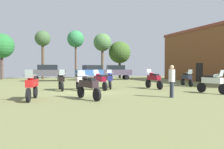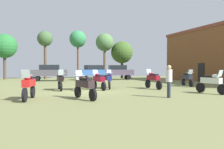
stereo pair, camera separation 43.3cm
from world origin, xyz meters
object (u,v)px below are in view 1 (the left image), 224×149
motorcycle_3 (110,79)px  motorcycle_10 (88,85)px  motorcycle_5 (100,80)px  motorcycle_11 (187,78)px  motorcycle_8 (213,82)px  tree_3 (76,39)px  motorcycle_12 (61,80)px  tree_1 (2,46)px  car_5 (116,71)px  motorcycle_7 (32,85)px  car_4 (92,71)px  car_3 (48,72)px  tree_4 (43,40)px  person_1 (172,79)px  motorcycle_1 (79,80)px  tree_6 (102,43)px  motorcycle_4 (154,79)px  tree_7 (120,52)px

motorcycle_3 → motorcycle_10: bearing=-102.9°
motorcycle_5 → motorcycle_11: size_ratio=0.98×
motorcycle_8 → tree_3: 24.53m
motorcycle_12 → motorcycle_5: bearing=168.3°
motorcycle_5 → tree_1: tree_1 is taller
motorcycle_5 → car_5: (6.44, 14.12, 0.46)m
motorcycle_7 → car_5: bearing=-109.2°
motorcycle_11 → car_4: (-5.07, 13.45, 0.45)m
motorcycle_8 → motorcycle_11: motorcycle_8 is taller
car_4 → motorcycle_11: bearing=-166.6°
motorcycle_11 → car_3: bearing=-37.7°
tree_1 → tree_4: bearing=-9.6°
motorcycle_5 → person_1: person_1 is taller
motorcycle_8 → motorcycle_12: 10.17m
motorcycle_1 → car_4: (4.61, 13.83, 0.46)m
motorcycle_1 → person_1: bearing=125.3°
motorcycle_10 → tree_6: tree_6 is taller
motorcycle_5 → motorcycle_12: size_ratio=0.97×
tree_3 → tree_1: bearing=175.7°
car_4 → motorcycle_1: bearing=154.3°
motorcycle_5 → tree_4: bearing=88.3°
person_1 → tree_3: (-0.67, 24.47, 4.92)m
motorcycle_10 → tree_3: 24.55m
car_3 → tree_1: size_ratio=0.69×
motorcycle_3 → motorcycle_4: 3.38m
motorcycle_5 → motorcycle_11: 8.27m
tree_1 → tree_4: 5.66m
motorcycle_11 → tree_6: size_ratio=0.31×
motorcycle_10 → car_3: car_3 is taller
motorcycle_1 → motorcycle_3: 2.59m
car_3 → car_4: same height
motorcycle_8 → tree_3: (-4.25, 23.59, 5.22)m
tree_4 → tree_7: 11.95m
car_5 → tree_6: tree_6 is taller
motorcycle_5 → motorcycle_4: bearing=-17.5°
tree_3 → car_3: bearing=-129.2°
car_5 → tree_6: bearing=18.1°
motorcycle_5 → tree_3: 19.70m
motorcycle_5 → tree_3: (1.74, 18.91, 5.23)m
motorcycle_3 → motorcycle_10: (-3.11, -5.69, -0.01)m
tree_1 → tree_3: tree_3 is taller
person_1 → motorcycle_8: bearing=114.6°
car_3 → tree_6: tree_6 is taller
motorcycle_8 → car_4: (-2.84, 18.95, 0.45)m
motorcycle_8 → person_1: bearing=-0.1°
tree_1 → tree_7: bearing=-3.6°
motorcycle_12 → tree_4: tree_4 is taller
motorcycle_8 → motorcycle_10: motorcycle_8 is taller
car_3 → motorcycle_5: bearing=-162.0°
motorcycle_11 → car_3: car_3 is taller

